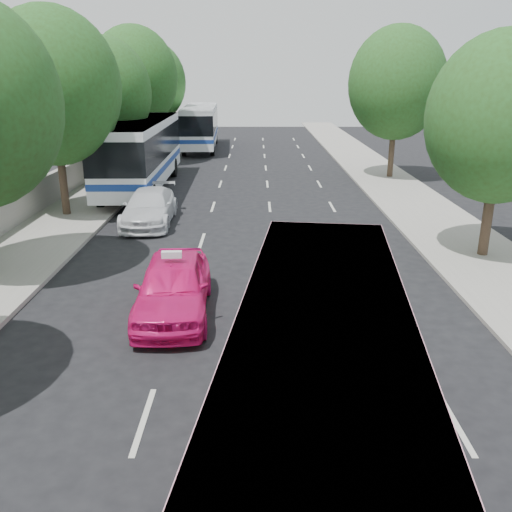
{
  "coord_description": "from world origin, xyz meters",
  "views": [
    {
      "loc": [
        0.31,
        -11.03,
        6.47
      ],
      "look_at": [
        0.31,
        3.38,
        1.6
      ],
      "focal_mm": 38.0,
      "sensor_mm": 36.0,
      "label": 1
    }
  ],
  "objects_px": {
    "white_pickup": "(149,207)",
    "tour_coach_front": "(141,149)",
    "pink_bus": "(322,388)",
    "pink_taxi": "(173,286)",
    "tour_coach_rear": "(200,123)"
  },
  "relations": [
    {
      "from": "white_pickup",
      "to": "tour_coach_front",
      "type": "height_order",
      "value": "tour_coach_front"
    },
    {
      "from": "pink_bus",
      "to": "white_pickup",
      "type": "relative_size",
      "value": 1.98
    },
    {
      "from": "pink_taxi",
      "to": "tour_coach_rear",
      "type": "xyz_separation_m",
      "value": [
        -2.65,
        35.4,
        1.41
      ]
    },
    {
      "from": "pink_taxi",
      "to": "pink_bus",
      "type": "bearing_deg",
      "value": -67.4
    },
    {
      "from": "pink_taxi",
      "to": "tour_coach_front",
      "type": "distance_m",
      "value": 17.91
    },
    {
      "from": "pink_taxi",
      "to": "white_pickup",
      "type": "relative_size",
      "value": 0.95
    },
    {
      "from": "white_pickup",
      "to": "tour_coach_rear",
      "type": "xyz_separation_m",
      "value": [
        -0.15,
        25.64,
        1.5
      ]
    },
    {
      "from": "tour_coach_front",
      "to": "tour_coach_rear",
      "type": "height_order",
      "value": "tour_coach_front"
    },
    {
      "from": "pink_bus",
      "to": "white_pickup",
      "type": "bearing_deg",
      "value": 116.15
    },
    {
      "from": "white_pickup",
      "to": "tour_coach_rear",
      "type": "bearing_deg",
      "value": 88.77
    },
    {
      "from": "white_pickup",
      "to": "pink_taxi",
      "type": "bearing_deg",
      "value": -77.21
    },
    {
      "from": "pink_bus",
      "to": "pink_taxi",
      "type": "height_order",
      "value": "pink_bus"
    },
    {
      "from": "pink_taxi",
      "to": "tour_coach_front",
      "type": "relative_size",
      "value": 0.37
    },
    {
      "from": "white_pickup",
      "to": "tour_coach_rear",
      "type": "height_order",
      "value": "tour_coach_rear"
    },
    {
      "from": "pink_bus",
      "to": "pink_taxi",
      "type": "relative_size",
      "value": 2.08
    }
  ]
}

